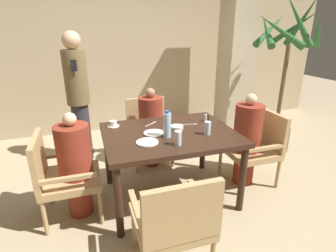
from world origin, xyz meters
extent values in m
plane|color=tan|center=(0.00, 0.00, 0.00)|extent=(16.00, 16.00, 0.00)
cube|color=tan|center=(0.00, 2.40, 1.40)|extent=(8.00, 0.06, 2.80)
cube|color=#BCAD8E|center=(1.73, 1.60, 1.35)|extent=(0.49, 0.49, 2.70)
cube|color=#331E14|center=(0.00, 0.00, 0.75)|extent=(1.36, 1.05, 0.05)
cylinder|color=#331E14|center=(-0.62, -0.47, 0.36)|extent=(0.07, 0.07, 0.72)
cylinder|color=#331E14|center=(0.62, -0.47, 0.36)|extent=(0.07, 0.07, 0.72)
cylinder|color=#331E14|center=(-0.62, 0.47, 0.36)|extent=(0.07, 0.07, 0.72)
cylinder|color=#331E14|center=(0.62, 0.47, 0.36)|extent=(0.07, 0.07, 0.72)
cube|color=tan|center=(-1.02, 0.00, 0.40)|extent=(0.55, 0.55, 0.07)
cube|color=tan|center=(-1.27, 0.00, 0.65)|extent=(0.05, 0.55, 0.44)
cube|color=tan|center=(-1.02, 0.26, 0.55)|extent=(0.50, 0.04, 0.04)
cube|color=tan|center=(-1.02, -0.26, 0.55)|extent=(0.50, 0.04, 0.04)
cylinder|color=tan|center=(-0.77, 0.25, 0.18)|extent=(0.04, 0.04, 0.36)
cylinder|color=tan|center=(-0.77, -0.25, 0.18)|extent=(0.04, 0.04, 0.36)
cylinder|color=tan|center=(-1.26, 0.25, 0.18)|extent=(0.04, 0.04, 0.36)
cylinder|color=tan|center=(-1.26, -0.25, 0.18)|extent=(0.04, 0.04, 0.36)
cylinder|color=maroon|center=(-0.96, 0.00, 0.22)|extent=(0.24, 0.24, 0.43)
cylinder|color=maroon|center=(-0.96, 0.00, 0.69)|extent=(0.32, 0.32, 0.52)
sphere|color=beige|center=(-0.96, 0.00, 1.01)|extent=(0.12, 0.12, 0.12)
cube|color=tan|center=(0.00, 0.86, 0.40)|extent=(0.55, 0.55, 0.07)
cube|color=tan|center=(0.00, 1.12, 0.65)|extent=(0.55, 0.05, 0.44)
cube|color=tan|center=(0.26, 0.86, 0.55)|extent=(0.04, 0.50, 0.04)
cube|color=tan|center=(-0.26, 0.86, 0.55)|extent=(0.04, 0.50, 0.04)
cylinder|color=tan|center=(0.25, 0.62, 0.18)|extent=(0.04, 0.04, 0.36)
cylinder|color=tan|center=(-0.25, 0.62, 0.18)|extent=(0.04, 0.04, 0.36)
cylinder|color=tan|center=(0.25, 1.11, 0.18)|extent=(0.04, 0.04, 0.36)
cylinder|color=tan|center=(-0.25, 1.11, 0.18)|extent=(0.04, 0.04, 0.36)
cylinder|color=maroon|center=(0.00, 0.80, 0.22)|extent=(0.24, 0.24, 0.43)
cylinder|color=maroon|center=(0.00, 0.80, 0.69)|extent=(0.32, 0.32, 0.52)
sphere|color=#997051|center=(0.00, 0.80, 1.01)|extent=(0.12, 0.12, 0.12)
cube|color=tan|center=(1.02, 0.00, 0.40)|extent=(0.55, 0.55, 0.07)
cube|color=tan|center=(1.27, 0.00, 0.65)|extent=(0.05, 0.55, 0.44)
cube|color=tan|center=(1.02, -0.26, 0.55)|extent=(0.50, 0.04, 0.04)
cube|color=tan|center=(1.02, 0.26, 0.55)|extent=(0.50, 0.04, 0.04)
cylinder|color=tan|center=(0.77, -0.25, 0.18)|extent=(0.04, 0.04, 0.36)
cylinder|color=tan|center=(0.77, 0.25, 0.18)|extent=(0.04, 0.04, 0.36)
cylinder|color=tan|center=(1.26, -0.25, 0.18)|extent=(0.04, 0.04, 0.36)
cylinder|color=tan|center=(1.26, 0.25, 0.18)|extent=(0.04, 0.04, 0.36)
cylinder|color=maroon|center=(0.96, 0.00, 0.22)|extent=(0.24, 0.24, 0.43)
cylinder|color=maroon|center=(0.96, 0.00, 0.71)|extent=(0.32, 0.32, 0.55)
sphere|color=beige|center=(0.96, 0.00, 1.05)|extent=(0.13, 0.13, 0.13)
cube|color=tan|center=(-0.27, -0.86, 0.40)|extent=(0.55, 0.55, 0.07)
cube|color=tan|center=(-0.27, -1.12, 0.65)|extent=(0.55, 0.05, 0.44)
cube|color=tan|center=(-0.53, -0.86, 0.55)|extent=(0.04, 0.50, 0.04)
cube|color=tan|center=(-0.02, -0.86, 0.55)|extent=(0.04, 0.50, 0.04)
cylinder|color=tan|center=(-0.52, -0.62, 0.18)|extent=(0.04, 0.04, 0.36)
cylinder|color=tan|center=(-0.03, -0.62, 0.18)|extent=(0.04, 0.04, 0.36)
cylinder|color=#2D2D33|center=(-0.89, 1.23, 0.42)|extent=(0.23, 0.23, 0.83)
cylinder|color=brown|center=(-0.89, 1.23, 1.19)|extent=(0.30, 0.30, 0.71)
sphere|color=tan|center=(-0.89, 1.23, 1.65)|extent=(0.23, 0.23, 0.23)
cube|color=black|center=(-0.89, 1.05, 1.36)|extent=(0.07, 0.01, 0.14)
cylinder|color=#4C4238|center=(1.96, 0.68, 0.18)|extent=(0.42, 0.42, 0.35)
cylinder|color=brown|center=(1.96, 0.68, 0.96)|extent=(0.06, 0.06, 1.22)
cone|color=#285B2D|center=(2.15, 0.72, 1.89)|extent=(0.19, 0.49, 0.69)
cone|color=#285B2D|center=(2.18, 0.88, 1.80)|extent=(0.52, 0.55, 0.53)
cone|color=#285B2D|center=(1.85, 0.98, 1.78)|extent=(0.68, 0.33, 0.49)
cone|color=#285B2D|center=(1.66, 0.80, 1.77)|extent=(0.36, 0.68, 0.48)
cone|color=#285B2D|center=(1.67, 0.54, 1.77)|extent=(0.38, 0.67, 0.47)
cone|color=#285B2D|center=(1.89, 0.50, 1.89)|extent=(0.48, 0.27, 0.69)
cone|color=#285B2D|center=(2.17, 0.44, 1.77)|extent=(0.58, 0.54, 0.47)
cylinder|color=white|center=(-0.17, 0.01, 0.78)|extent=(0.21, 0.21, 0.01)
cylinder|color=white|center=(-0.29, -0.20, 0.78)|extent=(0.21, 0.21, 0.01)
cylinder|color=white|center=(-0.54, 0.35, 0.78)|extent=(0.13, 0.13, 0.01)
cylinder|color=white|center=(-0.54, 0.35, 0.81)|extent=(0.08, 0.08, 0.06)
cylinder|color=white|center=(0.10, 0.06, 0.79)|extent=(0.14, 0.14, 0.04)
cylinder|color=#A3C6DB|center=(-0.06, -0.12, 0.90)|extent=(0.08, 0.08, 0.25)
cylinder|color=#3359B2|center=(-0.06, -0.12, 1.03)|extent=(0.04, 0.04, 0.03)
cylinder|color=silver|center=(0.35, -0.18, 0.84)|extent=(0.07, 0.07, 0.14)
cylinder|color=silver|center=(-0.03, -0.33, 0.84)|extent=(0.07, 0.07, 0.14)
cylinder|color=white|center=(0.50, 0.19, 0.82)|extent=(0.03, 0.03, 0.09)
cylinder|color=#4C3D2D|center=(0.54, 0.19, 0.81)|extent=(0.03, 0.03, 0.08)
cube|color=silver|center=(0.27, 0.16, 0.77)|extent=(0.17, 0.04, 0.00)
cube|color=silver|center=(0.35, 0.14, 0.77)|extent=(0.04, 0.03, 0.00)
cube|color=silver|center=(-0.14, 0.29, 0.77)|extent=(0.14, 0.12, 0.00)
cube|color=silver|center=(-0.07, 0.34, 0.77)|extent=(0.06, 0.05, 0.00)
camera|label=1|loc=(-0.79, -2.41, 1.78)|focal=28.00mm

